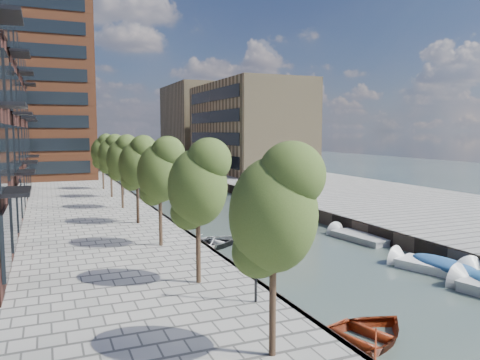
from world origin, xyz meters
TOP-DOWN VIEW (x-y plane):
  - water at (0.00, 40.00)m, footprint 300.00×300.00m
  - quay_right at (16.00, 40.00)m, footprint 20.00×140.00m
  - quay_wall_left at (-6.10, 40.00)m, footprint 0.25×140.00m
  - quay_wall_right at (6.10, 40.00)m, footprint 0.25×140.00m
  - far_closure at (0.00, 100.00)m, footprint 80.00×40.00m
  - tower at (-17.00, 65.00)m, footprint 18.00×18.00m
  - tan_block_near at (16.00, 62.00)m, footprint 12.00×25.00m
  - tan_block_far at (16.00, 88.00)m, footprint 12.00×20.00m
  - bridge at (0.00, 72.00)m, footprint 13.00×6.00m
  - tree_0 at (-8.50, 4.00)m, footprint 2.50×2.50m
  - tree_1 at (-8.50, 11.00)m, footprint 2.50×2.50m
  - tree_2 at (-8.50, 18.00)m, footprint 2.50×2.50m
  - tree_3 at (-8.50, 25.00)m, footprint 2.50×2.50m
  - tree_4 at (-8.50, 32.00)m, footprint 2.50×2.50m
  - tree_5 at (-8.50, 39.00)m, footprint 2.50×2.50m
  - tree_6 at (-8.50, 46.00)m, footprint 2.50×2.50m
  - lamp_0 at (-7.20, 8.00)m, footprint 0.24×0.24m
  - lamp_1 at (-7.20, 24.00)m, footprint 0.24×0.24m
  - lamp_2 at (-7.20, 40.00)m, footprint 0.24×0.24m
  - sloop_1 at (-5.40, 20.21)m, footprint 4.83×3.55m
  - sloop_2 at (-4.47, 5.30)m, footprint 5.81×4.91m
  - sloop_3 at (-4.98, 20.30)m, footprint 5.91×5.09m
  - sloop_4 at (-4.21, 43.67)m, footprint 5.14×4.30m
  - motorboat_2 at (5.13, 18.75)m, footprint 2.24×4.93m
  - motorboat_3 at (4.56, 10.83)m, footprint 3.52×5.56m
  - motorboat_4 at (5.31, 29.35)m, footprint 2.88×5.96m
  - car at (8.03, 65.02)m, footprint 1.91×4.33m

SIDE VIEW (x-z plane):
  - water at x=0.00m, z-range 0.00..0.00m
  - sloop_1 at x=-5.40m, z-range -0.48..0.48m
  - sloop_2 at x=-4.47m, z-range -0.51..0.51m
  - sloop_3 at x=-4.98m, z-range -0.52..0.52m
  - sloop_4 at x=-4.21m, z-range -0.46..0.46m
  - motorboat_2 at x=5.13m, z-range -0.70..0.89m
  - motorboat_3 at x=4.56m, z-range -0.66..1.09m
  - motorboat_4 at x=5.31m, z-range -0.72..1.18m
  - quay_right at x=16.00m, z-range 0.00..1.00m
  - quay_wall_left at x=-6.10m, z-range 0.00..1.00m
  - quay_wall_right at x=6.10m, z-range 0.00..1.00m
  - far_closure at x=0.00m, z-range 0.00..1.00m
  - bridge at x=0.00m, z-range 0.74..2.04m
  - car at x=8.03m, z-range 1.00..2.45m
  - lamp_0 at x=-7.20m, z-range 1.45..5.57m
  - lamp_1 at x=-7.20m, z-range 1.45..5.57m
  - lamp_2 at x=-7.20m, z-range 1.45..5.57m
  - tree_0 at x=-8.50m, z-range 2.33..8.28m
  - tree_1 at x=-8.50m, z-range 2.33..8.28m
  - tree_2 at x=-8.50m, z-range 2.33..8.28m
  - tree_3 at x=-8.50m, z-range 2.33..8.28m
  - tree_4 at x=-8.50m, z-range 2.33..8.28m
  - tree_5 at x=-8.50m, z-range 2.33..8.28m
  - tree_6 at x=-8.50m, z-range 2.33..8.28m
  - tan_block_near at x=16.00m, z-range 1.00..15.00m
  - tan_block_far at x=16.00m, z-range 1.00..17.00m
  - tower at x=-17.00m, z-range 1.00..31.00m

